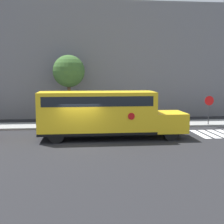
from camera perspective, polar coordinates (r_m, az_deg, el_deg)
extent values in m
plane|color=black|center=(20.00, -5.81, -5.65)|extent=(60.00, 60.00, 0.00)
cube|color=gray|center=(26.36, -5.88, -2.39)|extent=(44.00, 3.00, 0.15)
cube|color=slate|center=(32.54, -6.05, 9.30)|extent=(32.00, 4.00, 11.38)
cube|color=white|center=(23.62, 15.76, -3.90)|extent=(0.50, 3.20, 0.01)
cube|color=white|center=(23.88, 17.32, -3.84)|extent=(0.50, 3.20, 0.01)
cube|color=white|center=(24.17, 18.85, -3.77)|extent=(0.50, 3.20, 0.01)
cube|color=yellow|center=(20.86, -2.77, -0.03)|extent=(7.70, 2.50, 2.73)
cube|color=yellow|center=(21.80, 10.26, -1.73)|extent=(2.14, 2.50, 1.30)
cube|color=black|center=(21.06, -2.75, -3.50)|extent=(7.70, 2.54, 0.16)
cube|color=black|center=(20.78, -2.79, 2.21)|extent=(7.08, 2.53, 0.64)
cylinder|color=red|center=(19.84, 3.56, -0.79)|extent=(0.44, 0.02, 0.44)
cylinder|color=black|center=(22.89, 9.21, -2.81)|extent=(1.00, 0.30, 1.00)
cylinder|color=black|center=(20.85, 10.77, -3.81)|extent=(1.00, 0.30, 1.00)
cylinder|color=black|center=(22.14, -9.78, -3.15)|extent=(1.00, 0.30, 1.00)
cylinder|color=black|center=(20.02, -10.18, -4.24)|extent=(1.00, 0.30, 1.00)
cylinder|color=#38383A|center=(27.25, 17.24, -0.21)|extent=(0.07, 0.07, 2.19)
cylinder|color=red|center=(27.10, 17.36, 1.99)|extent=(0.78, 0.03, 0.78)
cylinder|color=brown|center=(28.74, -7.83, 1.96)|extent=(0.31, 0.31, 3.73)
sphere|color=#3D662D|center=(28.63, -7.92, 7.42)|extent=(2.90, 2.90, 2.90)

